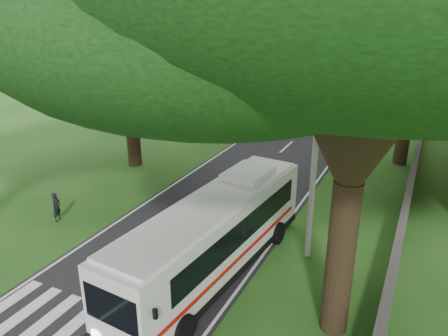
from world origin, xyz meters
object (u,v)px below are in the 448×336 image
Objects in this scene: pole_far at (403,57)px; distant_car_a at (297,103)px; pole_near at (314,164)px; pole_mid at (380,85)px; coach_bus at (215,235)px; pedestrian at (56,207)px; distant_car_b at (343,75)px.

distant_car_a is (-8.34, -13.81, -3.51)m from pole_far.
distant_car_a is (-8.34, 26.19, -3.51)m from pole_near.
pole_near is 20.00m from pole_mid.
pole_mid is at bearing 87.80° from coach_bus.
distant_car_a is at bearing -21.22° from pedestrian.
pole_far is (0.00, 40.00, 0.00)m from pole_near.
distant_car_b is at bearing -18.43° from pedestrian.
pole_near reaches higher than pedestrian.
pole_near is 1.00× the size of pole_mid.
pole_mid is 20.00m from pole_far.
pedestrian is at bearing -95.42° from distant_car_b.
pole_far reaches higher than pedestrian.
pole_far is 11.41m from distant_car_b.
pole_near and pole_mid have the same top height.
pole_far is 2.22× the size of distant_car_b.
pole_near reaches higher than distant_car_b.
coach_bus is (-2.98, -42.92, -2.42)m from pole_far.
distant_car_a is at bearing -91.63° from distant_car_b.
pole_near is 0.71× the size of coach_bus.
pole_near reaches higher than coach_bus.
coach_bus is at bearing -135.52° from pole_near.
pole_near is 2.22× the size of distant_car_b.
coach_bus is 9.19m from pedestrian.
pole_far is 5.28× the size of pedestrian.
pole_mid is at bearing -74.39° from distant_car_b.
pole_near is at bearing -90.00° from pole_far.
pedestrian is at bearing -169.30° from pole_near.
pole_far is at bearing 91.23° from coach_bus.
pole_mid is 25.58m from pedestrian.
coach_bus is 7.45× the size of pedestrian.
pedestrian is (-12.09, -2.28, -3.42)m from pole_near.
pole_mid is at bearing -42.20° from pedestrian.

